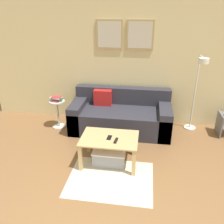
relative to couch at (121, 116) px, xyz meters
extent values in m
cube|color=beige|center=(-0.13, 0.48, 0.98)|extent=(5.60, 0.06, 2.55)
cube|color=tan|center=(-0.29, 0.43, 1.53)|extent=(0.52, 0.02, 0.56)
cube|color=beige|center=(-0.29, 0.42, 1.53)|extent=(0.45, 0.01, 0.49)
cube|color=tan|center=(0.30, 0.43, 1.53)|extent=(0.52, 0.02, 0.56)
cube|color=beige|center=(0.30, 0.42, 1.53)|extent=(0.45, 0.01, 0.49)
cube|color=beige|center=(0.04, -1.57, -0.29)|extent=(1.24, 0.96, 0.01)
cube|color=#2D2D38|center=(0.01, -0.04, -0.06)|extent=(1.97, 0.90, 0.46)
cube|color=#2D2D38|center=(0.01, 0.31, 0.34)|extent=(1.97, 0.20, 0.34)
cube|color=#2D2D38|center=(-0.86, -0.04, 0.00)|extent=(0.24, 0.90, 0.58)
cube|color=#2D2D38|center=(0.87, -0.04, 0.00)|extent=(0.24, 0.90, 0.58)
cube|color=red|center=(-0.39, 0.14, 0.33)|extent=(0.36, 0.14, 0.32)
cube|color=tan|center=(-0.04, -1.17, 0.16)|extent=(0.89, 0.61, 0.02)
cube|color=tan|center=(-0.45, -1.43, -0.07)|extent=(0.06, 0.06, 0.44)
cube|color=tan|center=(0.37, -1.43, -0.07)|extent=(0.06, 0.06, 0.44)
cube|color=tan|center=(-0.45, -0.90, -0.07)|extent=(0.06, 0.06, 0.44)
cube|color=tan|center=(0.37, -0.90, -0.07)|extent=(0.06, 0.06, 0.44)
cube|color=gray|center=(-0.04, -1.17, -0.18)|extent=(0.50, 0.35, 0.23)
cube|color=silver|center=(-0.04, -1.17, -0.05)|extent=(0.52, 0.38, 0.02)
cylinder|color=white|center=(1.43, 0.26, -0.28)|extent=(0.24, 0.24, 0.02)
cylinder|color=white|center=(1.43, 0.26, 0.47)|extent=(0.03, 0.03, 1.48)
cylinder|color=white|center=(1.43, 0.10, 1.21)|extent=(0.02, 0.31, 0.02)
cylinder|color=white|center=(1.43, -0.05, 1.18)|extent=(0.18, 0.18, 0.09)
cylinder|color=silver|center=(-1.29, -0.09, -0.28)|extent=(0.27, 0.27, 0.01)
cylinder|color=silver|center=(-1.29, -0.09, 0.00)|extent=(0.04, 0.04, 0.55)
cylinder|color=silver|center=(-1.29, -0.09, 0.28)|extent=(0.32, 0.32, 0.02)
cube|color=#B73333|center=(-1.30, -0.10, 0.30)|extent=(0.19, 0.18, 0.02)
cube|color=#387F4C|center=(-1.29, -0.07, 0.32)|extent=(0.24, 0.16, 0.02)
cube|color=#335199|center=(-1.30, -0.09, 0.34)|extent=(0.19, 0.17, 0.02)
cube|color=silver|center=(-1.30, -0.09, 0.36)|extent=(0.24, 0.17, 0.02)
cube|color=#B73333|center=(-1.29, -0.09, 0.38)|extent=(0.20, 0.15, 0.01)
cube|color=black|center=(0.07, -1.25, 0.18)|extent=(0.06, 0.15, 0.02)
cube|color=black|center=(-0.04, -1.17, 0.18)|extent=(0.08, 0.14, 0.01)
cube|color=slate|center=(1.94, 0.07, -0.07)|extent=(0.03, 0.38, 0.44)
camera|label=1|loc=(0.48, -4.32, 2.06)|focal=38.00mm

